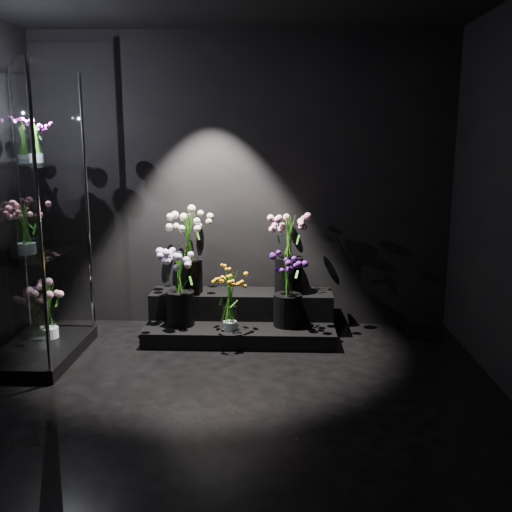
{
  "coord_description": "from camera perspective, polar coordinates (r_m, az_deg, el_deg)",
  "views": [
    {
      "loc": [
        0.34,
        -3.48,
        1.81
      ],
      "look_at": [
        0.16,
        1.2,
        0.85
      ],
      "focal_mm": 40.0,
      "sensor_mm": 36.0,
      "label": 1
    }
  ],
  "objects": [
    {
      "name": "display_riser",
      "position": [
        5.41,
        -1.51,
        -6.16
      ],
      "size": [
        1.72,
        0.76,
        0.38
      ],
      "color": "black",
      "rests_on": "floor"
    },
    {
      "name": "bouquet_case_magenta",
      "position": [
        4.99,
        -21.26,
        10.72
      ],
      "size": [
        0.24,
        0.24,
        0.34
      ],
      "rotation": [
        0.0,
        0.0,
        -0.16
      ],
      "color": "white",
      "rests_on": "display_case"
    },
    {
      "name": "bouquet_case_pink",
      "position": [
        4.8,
        -22.07,
        2.74
      ],
      "size": [
        0.3,
        0.3,
        0.41
      ],
      "rotation": [
        0.0,
        0.0,
        -0.0
      ],
      "color": "white",
      "rests_on": "display_case"
    },
    {
      "name": "wall_back",
      "position": [
        5.51,
        -1.37,
        7.35
      ],
      "size": [
        4.0,
        0.0,
        4.0
      ],
      "primitive_type": "plane",
      "rotation": [
        1.57,
        0.0,
        0.0
      ],
      "color": "black",
      "rests_on": "floor"
    },
    {
      "name": "bouquet_lilac",
      "position": [
        5.18,
        -7.63,
        -2.6
      ],
      "size": [
        0.49,
        0.49,
        0.69
      ],
      "rotation": [
        0.0,
        0.0,
        0.32
      ],
      "color": "black",
      "rests_on": "display_riser"
    },
    {
      "name": "display_case",
      "position": [
        4.93,
        -21.75,
        3.49
      ],
      "size": [
        0.65,
        1.08,
        2.37
      ],
      "color": "black",
      "rests_on": "floor"
    },
    {
      "name": "wall_front",
      "position": [
        1.58,
        -10.26,
        -3.68
      ],
      "size": [
        4.0,
        0.0,
        4.0
      ],
      "primitive_type": "plane",
      "rotation": [
        -1.57,
        0.0,
        0.0
      ],
      "color": "black",
      "rests_on": "floor"
    },
    {
      "name": "bouquet_cream_roses",
      "position": [
        5.38,
        -6.79,
        0.97
      ],
      "size": [
        0.52,
        0.52,
        0.77
      ],
      "rotation": [
        0.0,
        0.0,
        -0.38
      ],
      "color": "black",
      "rests_on": "display_riser"
    },
    {
      "name": "bouquet_purple",
      "position": [
        5.14,
        3.2,
        -3.25
      ],
      "size": [
        0.37,
        0.37,
        0.66
      ],
      "rotation": [
        0.0,
        0.0,
        -0.24
      ],
      "color": "black",
      "rests_on": "display_riser"
    },
    {
      "name": "floor",
      "position": [
        3.94,
        -3.11,
        -15.74
      ],
      "size": [
        4.0,
        4.0,
        0.0
      ],
      "primitive_type": "plane",
      "color": "black",
      "rests_on": "ground"
    },
    {
      "name": "bouquet_case_base_pink",
      "position": [
        5.26,
        -20.08,
        -5.07
      ],
      "size": [
        0.42,
        0.42,
        0.48
      ],
      "rotation": [
        0.0,
        0.0,
        -0.35
      ],
      "color": "white",
      "rests_on": "display_case"
    },
    {
      "name": "bouquet_pink_roses",
      "position": [
        5.34,
        3.32,
        0.73
      ],
      "size": [
        0.45,
        0.45,
        0.74
      ],
      "rotation": [
        0.0,
        0.0,
        0.18
      ],
      "color": "black",
      "rests_on": "display_riser"
    },
    {
      "name": "bouquet_orange_bells",
      "position": [
        5.05,
        -2.64,
        -4.34
      ],
      "size": [
        0.36,
        0.36,
        0.54
      ],
      "rotation": [
        0.0,
        0.0,
        0.35
      ],
      "color": "white",
      "rests_on": "display_riser"
    }
  ]
}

